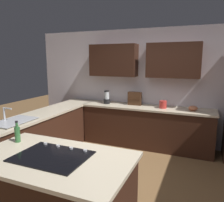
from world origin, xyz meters
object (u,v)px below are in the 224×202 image
(sink_unit, at_px, (13,121))
(oil_bottle, at_px, (17,134))
(cooktop, at_px, (52,156))
(mixing_bowl, at_px, (193,108))
(kettle, at_px, (163,104))
(spice_rack, at_px, (135,99))
(blender, at_px, (107,98))

(sink_unit, distance_m, oil_bottle, 1.01)
(cooktop, distance_m, mixing_bowl, 3.13)
(kettle, bearing_deg, spice_rack, -7.93)
(mixing_bowl, relative_size, kettle, 1.12)
(sink_unit, relative_size, spice_rack, 2.31)
(mixing_bowl, distance_m, oil_bottle, 3.30)
(sink_unit, bearing_deg, mixing_bowl, -142.90)
(sink_unit, xyz_separation_m, kettle, (-2.08, -2.03, 0.06))
(oil_bottle, bearing_deg, kettle, -116.16)
(cooktop, height_order, oil_bottle, oil_bottle)
(cooktop, bearing_deg, blender, -77.32)
(mixing_bowl, xyz_separation_m, oil_bottle, (1.92, 2.68, 0.06))
(sink_unit, xyz_separation_m, spice_rack, (-1.43, -2.12, 0.13))
(cooktop, height_order, blender, blender)
(blender, bearing_deg, spice_rack, -172.07)
(sink_unit, bearing_deg, cooktop, 149.39)
(sink_unit, distance_m, mixing_bowl, 3.36)
(sink_unit, distance_m, kettle, 2.90)
(sink_unit, height_order, oil_bottle, oil_bottle)
(mixing_bowl, bearing_deg, oil_bottle, 54.44)
(sink_unit, height_order, cooktop, sink_unit)
(kettle, height_order, oil_bottle, oil_bottle)
(kettle, bearing_deg, cooktop, 77.14)
(cooktop, bearing_deg, spice_rack, -90.09)
(cooktop, bearing_deg, mixing_bowl, -113.63)
(sink_unit, xyz_separation_m, oil_bottle, (-0.76, 0.65, 0.09))
(sink_unit, distance_m, blender, 2.17)
(blender, height_order, kettle, blender)
(oil_bottle, bearing_deg, spice_rack, -103.53)
(sink_unit, bearing_deg, blender, -111.02)
(mixing_bowl, bearing_deg, sink_unit, 37.10)
(cooktop, distance_m, spice_rack, 2.96)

